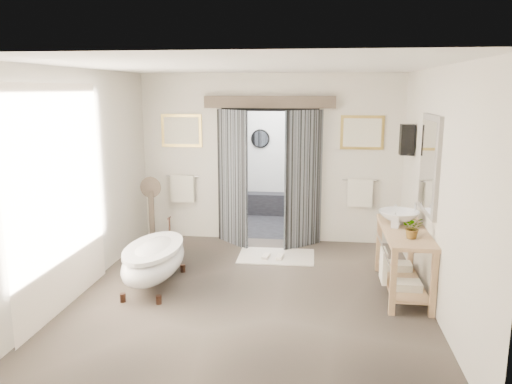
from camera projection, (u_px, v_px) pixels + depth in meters
The scene contains 13 objects.
ground_plane at pixel (250, 295), 6.49m from camera, with size 5.00×5.00×0.00m, color #665A4E.
room_shell at pixel (246, 155), 6.01m from camera, with size 4.52×5.02×2.91m.
shower_room at pixel (277, 175), 10.19m from camera, with size 2.22×2.01×2.51m.
back_wall_dressing at pixel (269, 154), 8.43m from camera, with size 3.82×0.69×2.52m.
clawfoot_tub at pixel (154, 259), 6.72m from camera, with size 0.71×1.59×0.78m.
vanity at pixel (402, 255), 6.51m from camera, with size 0.57×1.60×0.85m.
pedestal_mirror at pixel (152, 217), 8.39m from camera, with size 0.36×0.23×1.21m.
rug at pixel (276, 256), 7.99m from camera, with size 1.20×0.80×0.01m, color beige.
slippers at pixel (273, 257), 7.87m from camera, with size 0.34×0.25×0.05m.
basin at pixel (399, 218), 6.69m from camera, with size 0.53×0.53×0.18m, color white.
plant at pixel (413, 227), 6.05m from camera, with size 0.24×0.21×0.27m, color gray.
soap_bottle_a at pixel (395, 220), 6.51m from camera, with size 0.10×0.10×0.21m, color gray.
soap_bottle_b at pixel (395, 210), 7.11m from camera, with size 0.14×0.14×0.18m, color gray.
Camera 1 is at (0.84, -6.03, 2.63)m, focal length 35.00 mm.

